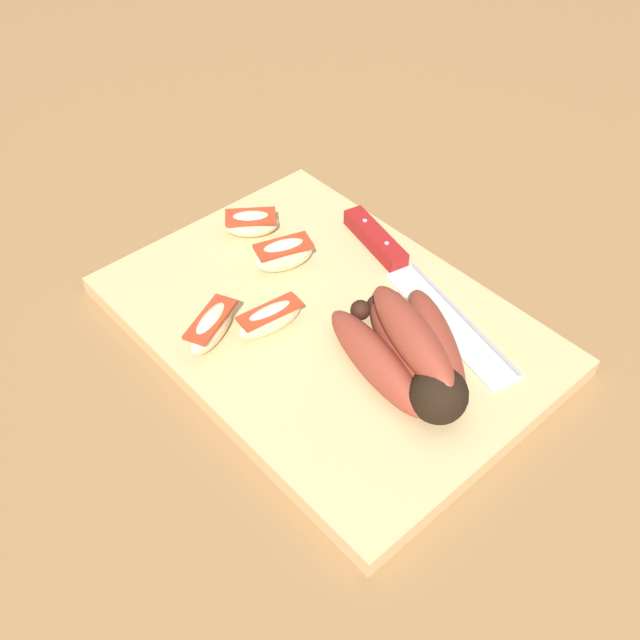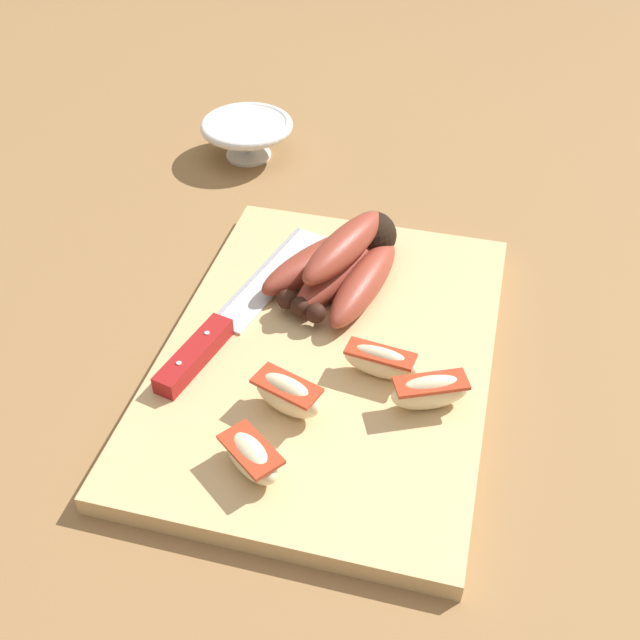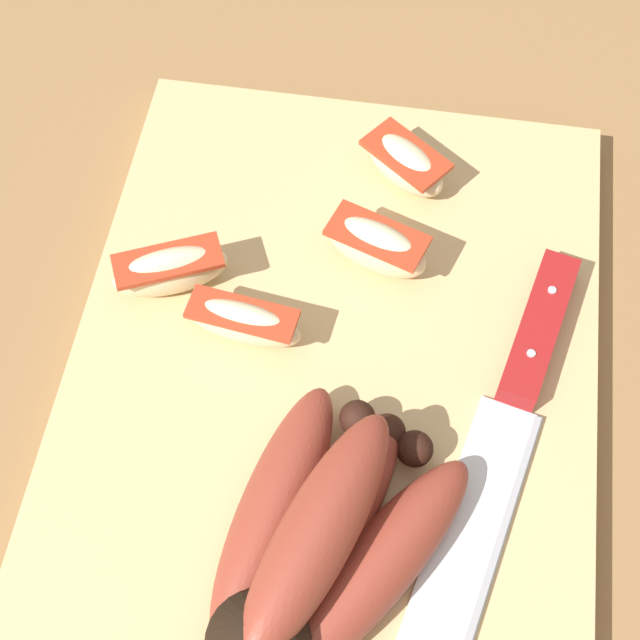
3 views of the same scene
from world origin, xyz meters
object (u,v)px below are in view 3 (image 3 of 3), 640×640
apple_wedge_extra (243,322)px  apple_wedge_near (170,271)px  chefs_knife (515,402)px  apple_wedge_far (405,164)px  banana_bunch (316,549)px  apple_wedge_middle (376,246)px

apple_wedge_extra → apple_wedge_near: bearing=-118.8°
chefs_knife → apple_wedge_far: size_ratio=4.33×
apple_wedge_near → apple_wedge_extra: bearing=61.2°
banana_bunch → apple_wedge_far: 0.26m
apple_wedge_far → apple_wedge_middle: bearing=-8.3°
apple_wedge_middle → chefs_knife: bearing=47.0°
banana_bunch → apple_wedge_far: (-0.26, 0.02, -0.01)m
chefs_knife → apple_wedge_middle: bearing=-133.0°
apple_wedge_near → apple_wedge_far: bearing=128.9°
banana_bunch → apple_wedge_near: 0.19m
banana_bunch → apple_wedge_near: size_ratio=2.36×
apple_wedge_middle → apple_wedge_far: apple_wedge_middle is taller
apple_wedge_middle → banana_bunch: bearing=-2.2°
banana_bunch → chefs_knife: 0.14m
banana_bunch → apple_wedge_middle: bearing=177.8°
apple_wedge_near → apple_wedge_far: size_ratio=1.12×
apple_wedge_near → apple_wedge_extra: size_ratio=1.02×
apple_wedge_middle → apple_wedge_extra: 0.09m
chefs_knife → apple_wedge_extra: bearing=-97.6°
apple_wedge_far → apple_wedge_extra: (0.13, -0.08, 0.00)m
apple_wedge_near → apple_wedge_middle: bearing=106.5°
chefs_knife → apple_wedge_far: bearing=-152.4°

